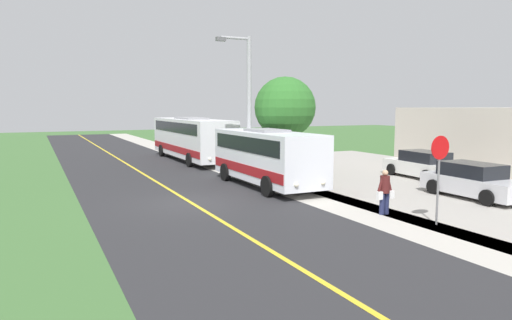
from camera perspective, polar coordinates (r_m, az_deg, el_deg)
The scene contains 13 objects.
ground_plane at distance 18.57m, azimuth -8.06°, elevation -5.24°, with size 120.00×120.00×0.00m, color #3D6633.
road_surface at distance 18.57m, azimuth -8.06°, elevation -5.23°, with size 8.00×100.00×0.01m, color #28282B.
sidewalk at distance 20.71m, azimuth 5.80°, elevation -3.98°, with size 2.40×100.00×0.01m, color #B2ADA3.
parking_lot_surface at distance 23.23m, azimuth 25.21°, elevation -3.42°, with size 14.00×36.00×0.01m, color #9E9991.
road_centre_line at distance 18.57m, azimuth -8.06°, elevation -5.22°, with size 0.16×100.00×0.00m, color gold.
shuttle_bus_front at distance 21.96m, azimuth 1.31°, elevation 0.64°, with size 2.56×7.78×2.74m.
transit_bus_rear at distance 33.03m, azimuth -7.99°, elevation 2.86°, with size 2.80×11.47×3.05m.
pedestrian_with_bags at distance 16.88m, azimuth 15.63°, elevation -3.69°, with size 0.72×0.34×1.59m.
stop_sign at distance 15.79m, azimuth 21.71°, elevation -0.51°, with size 0.76×0.07×2.88m.
street_light_pole at distance 24.84m, azimuth -1.13°, elevation 7.42°, with size 1.97×0.24×7.50m.
parked_car_near at distance 26.25m, azimuth 19.90°, elevation -0.59°, with size 2.25×4.52×1.45m.
parked_car_far at distance 21.32m, azimuth 25.34°, elevation -2.41°, with size 2.12×4.45×1.45m.
tree_curbside at distance 26.30m, azimuth 3.60°, elevation 6.46°, with size 3.47×3.47×5.49m.
Camera 1 is at (5.48, 17.33, 3.78)m, focal length 32.36 mm.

